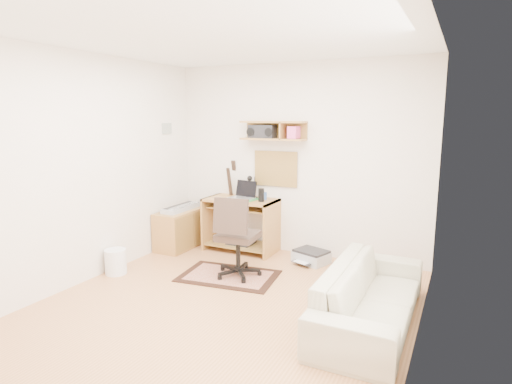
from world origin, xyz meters
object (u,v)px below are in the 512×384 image
at_px(desk, 241,225).
at_px(sofa, 371,286).
at_px(printer, 311,256).
at_px(cabinet, 182,228).
at_px(task_chair, 238,236).

distance_m(desk, sofa, 2.52).
bearing_deg(printer, desk, -164.13).
distance_m(cabinet, sofa, 3.19).
xyz_separation_m(desk, sofa, (2.10, -1.40, -0.01)).
distance_m(desk, cabinet, 0.89).
bearing_deg(printer, cabinet, -156.52).
bearing_deg(task_chair, desk, 110.11).
xyz_separation_m(desk, printer, (1.07, -0.05, -0.29)).
relative_size(task_chair, printer, 2.36).
height_order(desk, printer, desk).
xyz_separation_m(task_chair, printer, (0.63, 0.85, -0.41)).
bearing_deg(printer, sofa, -33.79).
distance_m(printer, sofa, 1.71).
relative_size(cabinet, printer, 2.13).
bearing_deg(cabinet, printer, 4.72).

